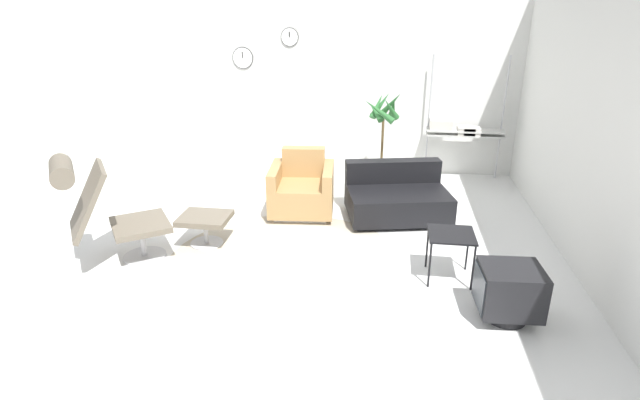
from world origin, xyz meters
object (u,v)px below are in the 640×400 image
couch_low (396,199)px  crt_television (509,292)px  potted_plant (383,138)px  side_table (451,239)px  armchair_red (302,191)px  lounge_chair (99,202)px  ottoman (205,222)px  shelf_unit (460,129)px

couch_low → crt_television: 2.29m
potted_plant → side_table: bearing=-75.0°
potted_plant → armchair_red: bearing=-127.5°
armchair_red → potted_plant: size_ratio=0.62×
lounge_chair → ottoman: bearing=90.0°
ottoman → crt_television: crt_television is taller
ottoman → shelf_unit: shelf_unit is taller
couch_low → lounge_chair: bearing=17.4°
crt_television → potted_plant: (-1.14, 3.33, 0.44)m
lounge_chair → shelf_unit: bearing=95.4°
couch_low → potted_plant: size_ratio=1.00×
side_table → shelf_unit: shelf_unit is taller
crt_television → shelf_unit: shelf_unit is taller
potted_plant → ottoman: bearing=-128.7°
shelf_unit → potted_plant: bearing=-160.3°
couch_low → shelf_unit: shelf_unit is taller
armchair_red → side_table: (1.69, -1.44, 0.13)m
ottoman → side_table: bearing=-8.4°
couch_low → crt_television: (0.92, -2.10, 0.02)m
side_table → shelf_unit: size_ratio=0.26×
potted_plant → shelf_unit: shelf_unit is taller
armchair_red → side_table: 2.23m
potted_plant → shelf_unit: bearing=19.7°
lounge_chair → shelf_unit: (3.81, 3.31, 0.09)m
side_table → potted_plant: potted_plant is taller
lounge_chair → potted_plant: bearing=101.7°
lounge_chair → crt_television: bearing=48.1°
lounge_chair → crt_television: (3.83, -0.42, -0.42)m
armchair_red → side_table: armchair_red is taller
couch_low → crt_television: size_ratio=2.58×
lounge_chair → ottoman: size_ratio=2.14×
lounge_chair → armchair_red: bearing=98.2°
side_table → crt_television: size_ratio=0.89×
lounge_chair → side_table: lounge_chair is taller
lounge_chair → shelf_unit: size_ratio=0.63×
potted_plant → shelf_unit: size_ratio=0.75×
couch_low → shelf_unit: 1.95m
armchair_red → shelf_unit: shelf_unit is taller
couch_low → side_table: couch_low is taller
ottoman → crt_television: 3.17m
ottoman → couch_low: (2.08, 1.08, -0.02)m
lounge_chair → armchair_red: (1.72, 1.65, -0.39)m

